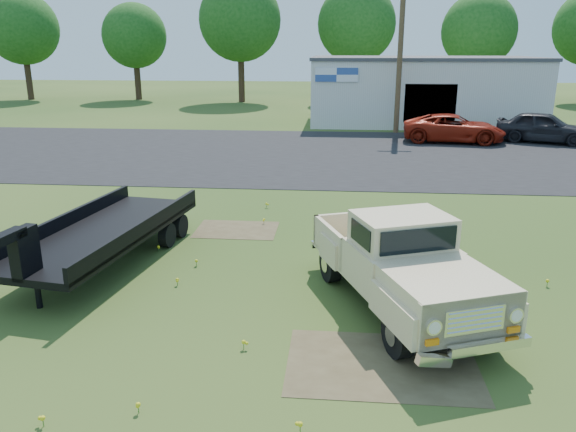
% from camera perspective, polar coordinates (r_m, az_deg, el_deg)
% --- Properties ---
extents(ground, '(140.00, 140.00, 0.00)m').
position_cam_1_polar(ground, '(11.94, 1.28, -6.96)').
color(ground, '#244215').
rests_on(ground, ground).
extents(asphalt_lot, '(90.00, 14.00, 0.02)m').
position_cam_1_polar(asphalt_lot, '(26.36, 3.55, 6.33)').
color(asphalt_lot, black).
rests_on(asphalt_lot, ground).
extents(dirt_patch_a, '(3.00, 2.00, 0.01)m').
position_cam_1_polar(dirt_patch_a, '(9.29, 9.53, -14.69)').
color(dirt_patch_a, brown).
rests_on(dirt_patch_a, ground).
extents(dirt_patch_b, '(2.20, 1.60, 0.01)m').
position_cam_1_polar(dirt_patch_b, '(15.43, -5.24, -1.41)').
color(dirt_patch_b, brown).
rests_on(dirt_patch_b, ground).
extents(commercial_building, '(14.20, 8.20, 4.15)m').
position_cam_1_polar(commercial_building, '(38.35, 13.40, 12.40)').
color(commercial_building, silver).
rests_on(commercial_building, ground).
extents(utility_pole_mid, '(1.60, 0.30, 9.00)m').
position_cam_1_polar(utility_pole_mid, '(33.06, 11.34, 16.22)').
color(utility_pole_mid, '#41301E').
rests_on(utility_pole_mid, ground).
extents(treeline_a, '(6.40, 6.40, 9.52)m').
position_cam_1_polar(treeline_a, '(58.46, -25.39, 16.83)').
color(treeline_a, '#382619').
rests_on(treeline_a, ground).
extents(treeline_b, '(5.76, 5.76, 8.57)m').
position_cam_1_polar(treeline_b, '(55.18, -15.35, 17.23)').
color(treeline_b, '#382619').
rests_on(treeline_b, ground).
extents(treeline_c, '(7.04, 7.04, 10.47)m').
position_cam_1_polar(treeline_c, '(51.19, -4.89, 19.23)').
color(treeline_c, '#382619').
rests_on(treeline_c, ground).
extents(treeline_d, '(6.72, 6.72, 10.00)m').
position_cam_1_polar(treeline_d, '(51.44, 6.99, 18.80)').
color(treeline_d, '#382619').
rests_on(treeline_d, ground).
extents(treeline_e, '(6.08, 6.08, 9.04)m').
position_cam_1_polar(treeline_e, '(51.17, 18.81, 17.37)').
color(treeline_e, '#382619').
rests_on(treeline_e, ground).
extents(vintage_pickup_truck, '(3.75, 5.56, 1.88)m').
position_cam_1_polar(vintage_pickup_truck, '(10.76, 11.32, -4.63)').
color(vintage_pickup_truck, tan).
rests_on(vintage_pickup_truck, ground).
extents(flatbed_trailer, '(3.02, 6.57, 1.72)m').
position_cam_1_polar(flatbed_trailer, '(13.46, -18.27, -1.12)').
color(flatbed_trailer, black).
rests_on(flatbed_trailer, ground).
extents(red_pickup, '(5.37, 2.96, 1.42)m').
position_cam_1_polar(red_pickup, '(30.65, 16.49, 8.52)').
color(red_pickup, maroon).
rests_on(red_pickup, ground).
extents(dark_sedan, '(5.02, 3.50, 1.59)m').
position_cam_1_polar(dark_sedan, '(32.10, 24.53, 8.19)').
color(dark_sedan, black).
rests_on(dark_sedan, ground).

